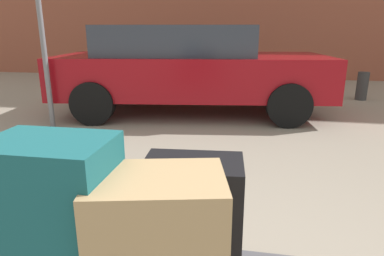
% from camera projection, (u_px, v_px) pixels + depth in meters
% --- Properties ---
extents(duffel_bag_brown_rear_right, '(0.61, 0.40, 0.29)m').
position_uv_depth(duffel_bag_brown_rear_right, '(98.00, 254.00, 1.35)').
color(duffel_bag_brown_rear_right, '#51331E').
rests_on(duffel_bag_brown_rear_right, luggage_cart).
extents(suitcase_black_center, '(0.36, 0.26, 0.57)m').
position_uv_depth(suitcase_black_center, '(193.00, 234.00, 1.24)').
color(suitcase_black_center, black).
rests_on(suitcase_black_center, luggage_cart).
extents(suitcase_teal_front_left, '(0.36, 0.25, 0.72)m').
position_uv_depth(suitcase_teal_front_left, '(60.00, 251.00, 1.03)').
color(suitcase_teal_front_left, '#144C51').
rests_on(suitcase_teal_front_left, luggage_cart).
extents(duffel_bag_navy_topmost_pile, '(0.42, 0.30, 0.21)m').
position_uv_depth(duffel_bag_navy_topmost_pile, '(93.00, 197.00, 1.28)').
color(duffel_bag_navy_topmost_pile, '#191E47').
rests_on(duffel_bag_navy_topmost_pile, duffel_bag_brown_rear_right).
extents(parked_car, '(4.50, 2.36, 1.42)m').
position_uv_depth(parked_car, '(189.00, 67.00, 5.58)').
color(parked_car, maroon).
rests_on(parked_car, ground_plane).
extents(bollard_kerb_near, '(0.22, 0.22, 0.55)m').
position_uv_depth(bollard_kerb_near, '(362.00, 86.00, 6.74)').
color(bollard_kerb_near, '#383838').
rests_on(bollard_kerb_near, ground_plane).
extents(no_parking_sign, '(0.49, 0.13, 2.28)m').
position_uv_depth(no_parking_sign, '(41.00, 25.00, 4.53)').
color(no_parking_sign, slate).
rests_on(no_parking_sign, ground_plane).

